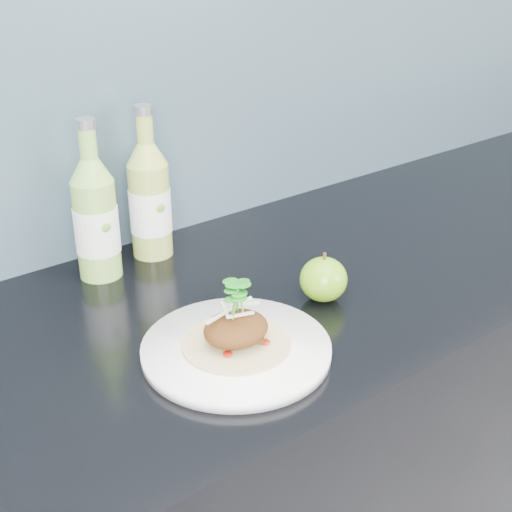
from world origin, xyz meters
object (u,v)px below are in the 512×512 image
at_px(cider_bottle_right, 150,200).
at_px(green_apple, 323,279).
at_px(cider_bottle_left, 96,219).
at_px(dinner_plate, 236,349).

bearing_deg(cider_bottle_right, green_apple, -77.03).
relative_size(cider_bottle_left, cider_bottle_right, 1.00).
height_order(dinner_plate, green_apple, green_apple).
bearing_deg(cider_bottle_left, cider_bottle_right, -7.58).
relative_size(dinner_plate, cider_bottle_right, 1.28).
bearing_deg(dinner_plate, cider_bottle_right, 78.17).
distance_m(green_apple, cider_bottle_left, 0.37).
distance_m(green_apple, cider_bottle_right, 0.33).
height_order(dinner_plate, cider_bottle_right, cider_bottle_right).
bearing_deg(cider_bottle_right, cider_bottle_left, 179.71).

